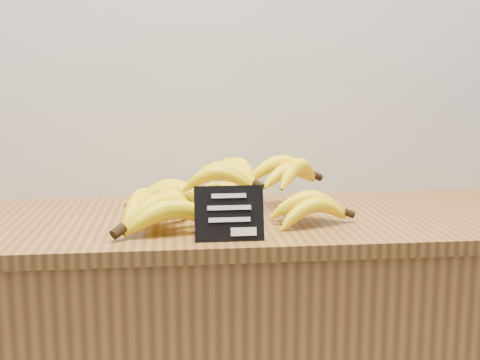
# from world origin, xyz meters

# --- Properties ---
(counter_top) EXTENTS (1.50, 0.54, 0.03)m
(counter_top) POSITION_xyz_m (0.17, 2.75, 0.92)
(counter_top) COLOR brown
(counter_top) RESTS_ON counter
(chalkboard_sign) EXTENTS (0.13, 0.03, 0.10)m
(chalkboard_sign) POSITION_xyz_m (0.13, 2.54, 0.98)
(chalkboard_sign) COLOR black
(chalkboard_sign) RESTS_ON counter_top
(banana_pile) EXTENTS (0.54, 0.40, 0.12)m
(banana_pile) POSITION_xyz_m (0.13, 2.75, 0.98)
(banana_pile) COLOR yellow
(banana_pile) RESTS_ON counter_top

